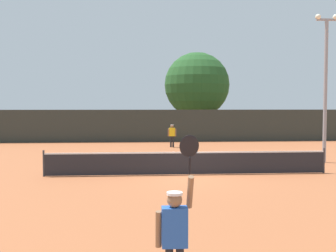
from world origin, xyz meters
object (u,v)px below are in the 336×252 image
object	(u,v)px
large_tree	(197,85)
parked_car_mid	(132,127)
parked_car_near	(75,129)
light_pole	(326,78)
player_serving	(175,228)
tennis_ball	(212,167)
parked_car_far	(178,127)
player_receiving	(172,134)

from	to	relation	value
large_tree	parked_car_mid	size ratio (longest dim) A/B	1.82
large_tree	parked_car_near	size ratio (longest dim) A/B	1.85
light_pole	player_serving	bearing A→B (deg)	-122.55
player_serving	parked_car_mid	bearing A→B (deg)	92.03
large_tree	player_serving	bearing A→B (deg)	-98.79
tennis_ball	parked_car_near	distance (m)	20.84
parked_car_mid	parked_car_far	size ratio (longest dim) A/B	1.01
player_receiving	parked_car_mid	xyz separation A→B (m)	(-2.94, 11.84, -0.16)
player_serving	light_pole	size ratio (longest dim) A/B	0.33
player_receiving	tennis_ball	bearing A→B (deg)	96.87
player_serving	parked_car_near	xyz separation A→B (m)	(-6.28, 31.20, -0.29)
player_receiving	parked_car_mid	size ratio (longest dim) A/B	0.36
player_serving	tennis_ball	size ratio (longest dim) A/B	36.13
tennis_ball	parked_car_near	world-z (taller)	parked_car_near
large_tree	parked_car_far	world-z (taller)	large_tree
tennis_ball	parked_car_near	size ratio (longest dim) A/B	0.02
tennis_ball	light_pole	world-z (taller)	light_pole
tennis_ball	parked_car_far	size ratio (longest dim) A/B	0.02
light_pole	large_tree	xyz separation A→B (m)	(-3.90, 18.13, 0.53)
parked_car_mid	parked_car_near	bearing A→B (deg)	-158.77
light_pole	parked_car_mid	xyz separation A→B (m)	(-10.03, 19.75, -3.49)
player_serving	large_tree	bearing A→B (deg)	81.21
player_serving	light_pole	bearing A→B (deg)	57.45
player_receiving	parked_car_mid	distance (m)	12.20
light_pole	large_tree	bearing A→B (deg)	102.12
tennis_ball	parked_car_mid	world-z (taller)	parked_car_mid
player_serving	large_tree	distance (m)	32.57
tennis_ball	parked_car_near	bearing A→B (deg)	116.04
player_receiving	parked_car_near	world-z (taller)	parked_car_near
parked_car_far	player_serving	bearing A→B (deg)	-98.86
tennis_ball	parked_car_far	world-z (taller)	parked_car_far
parked_car_near	parked_car_far	world-z (taller)	same
player_serving	player_receiving	bearing A→B (deg)	85.40
player_receiving	parked_car_near	distance (m)	12.40
tennis_ball	parked_car_far	xyz separation A→B (m)	(0.45, 20.95, 0.74)
tennis_ball	player_receiving	bearing A→B (deg)	96.87
parked_car_near	light_pole	bearing A→B (deg)	-50.50
light_pole	large_tree	world-z (taller)	large_tree
player_serving	tennis_ball	world-z (taller)	player_serving
light_pole	tennis_ball	bearing A→B (deg)	-167.20
player_serving	tennis_ball	xyz separation A→B (m)	(2.87, 12.49, -1.04)
player_receiving	light_pole	xyz separation A→B (m)	(7.09, -7.91, 3.33)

